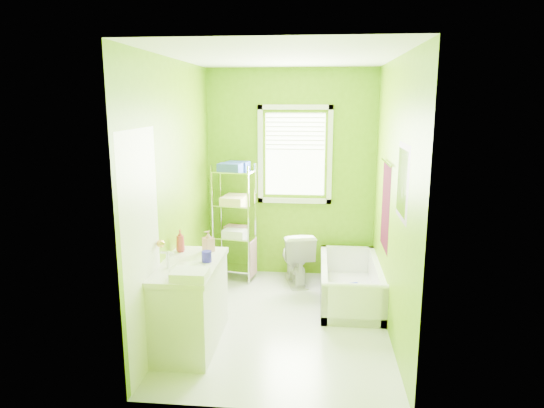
# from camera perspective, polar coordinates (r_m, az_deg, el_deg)

# --- Properties ---
(ground) EXTENTS (2.90, 2.90, 0.00)m
(ground) POSITION_cam_1_polar(r_m,az_deg,el_deg) (5.09, 1.13, -13.65)
(ground) COLOR silver
(ground) RESTS_ON ground
(room_envelope) EXTENTS (2.14, 2.94, 2.62)m
(room_envelope) POSITION_cam_1_polar(r_m,az_deg,el_deg) (4.63, 1.21, 3.86)
(room_envelope) COLOR #619607
(room_envelope) RESTS_ON ground
(window) EXTENTS (0.92, 0.05, 1.22)m
(window) POSITION_cam_1_polar(r_m,az_deg,el_deg) (6.03, 2.72, 6.41)
(window) COLOR white
(window) RESTS_ON ground
(door) EXTENTS (0.09, 0.80, 2.00)m
(door) POSITION_cam_1_polar(r_m,az_deg,el_deg) (4.01, -14.96, -5.85)
(door) COLOR white
(door) RESTS_ON ground
(right_wall_decor) EXTENTS (0.04, 1.48, 1.17)m
(right_wall_decor) POSITION_cam_1_polar(r_m,az_deg,el_deg) (4.69, 13.91, 0.80)
(right_wall_decor) COLOR #3C0614
(right_wall_decor) RESTS_ON ground
(bathtub) EXTENTS (0.65, 1.40, 0.45)m
(bathtub) POSITION_cam_1_polar(r_m,az_deg,el_deg) (5.58, 9.16, -9.79)
(bathtub) COLOR white
(bathtub) RESTS_ON ground
(toilet) EXTENTS (0.51, 0.72, 0.66)m
(toilet) POSITION_cam_1_polar(r_m,az_deg,el_deg) (5.98, 2.85, -6.23)
(toilet) COLOR white
(toilet) RESTS_ON ground
(vanity) EXTENTS (0.53, 1.03, 1.00)m
(vanity) POSITION_cam_1_polar(r_m,az_deg,el_deg) (4.56, -9.61, -11.21)
(vanity) COLOR silver
(vanity) RESTS_ON ground
(wire_shelf_unit) EXTENTS (0.54, 0.44, 1.48)m
(wire_shelf_unit) POSITION_cam_1_polar(r_m,az_deg,el_deg) (5.98, -4.31, -0.64)
(wire_shelf_unit) COLOR silver
(wire_shelf_unit) RESTS_ON ground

